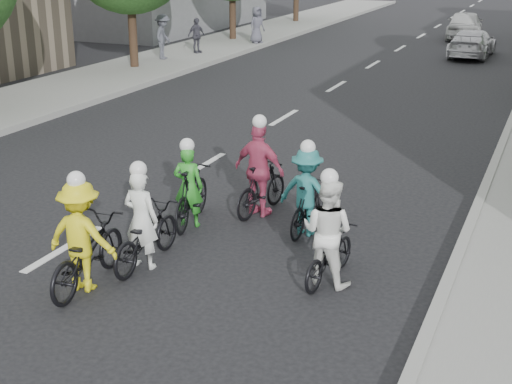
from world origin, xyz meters
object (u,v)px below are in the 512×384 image
Objects in this scene: cyclist_1 at (145,231)px; cyclist_2 at (260,178)px; follow_car_lead at (472,43)px; spectator_1 at (196,35)px; cyclist_3 at (328,242)px; spectator_0 at (163,37)px; follow_car_trail at (465,25)px; spectator_2 at (257,25)px; cyclist_5 at (191,193)px; cyclist_4 at (307,198)px; cyclist_0 at (84,245)px.

cyclist_2 is at bearing -105.83° from cyclist_1.
cyclist_1 reaches higher than follow_car_lead.
spectator_1 is at bearing 24.08° from follow_car_lead.
spectator_0 is at bearing -45.65° from cyclist_3.
follow_car_lead is 2.74× the size of spectator_1.
spectator_2 is at bearing 31.35° from follow_car_trail.
cyclist_1 is 1.05× the size of spectator_2.
cyclist_3 is 0.97× the size of cyclist_5.
cyclist_2 reaches higher than spectator_2.
spectator_1 is (-11.08, 16.87, 0.25)m from cyclist_4.
follow_car_lead is 2.25× the size of spectator_0.
cyclist_2 is 1.04× the size of cyclist_5.
follow_car_lead is 11.94m from spectator_1.
cyclist_3 is 1.05× the size of cyclist_4.
spectator_2 is (-7.90, 21.24, 0.41)m from cyclist_5.
cyclist_3 reaches higher than spectator_1.
follow_car_trail is 2.83× the size of spectator_1.
cyclist_0 reaches higher than cyclist_4.
spectator_1 is at bearing -49.79° from cyclist_3.
cyclist_2 is at bearing -22.36° from cyclist_4.
cyclist_3 reaches higher than cyclist_4.
cyclist_3 reaches higher than cyclist_5.
cyclist_4 is at bearing -53.92° from cyclist_3.
follow_car_trail is at bearing -91.01° from cyclist_1.
spectator_2 is (-10.84, 22.46, 0.36)m from cyclist_3.
cyclist_1 is at bearing 87.17° from follow_car_lead.
spectator_0 is at bearing 44.96° from follow_car_trail.
cyclist_4 is 0.93× the size of spectator_0.
cyclist_1 is 2.84m from cyclist_3.
cyclist_1 is (0.39, 0.99, -0.10)m from cyclist_0.
spectator_2 is at bearing 5.15° from follow_car_lead.
cyclist_5 is at bearing -84.77° from cyclist_1.
cyclist_2 reaches higher than follow_car_lead.
spectator_0 is (-9.66, 17.04, 0.50)m from cyclist_1.
cyclist_1 reaches higher than cyclist_5.
follow_car_lead is at bearing 95.41° from follow_car_trail.
cyclist_4 reaches higher than follow_car_trail.
cyclist_3 is at bearing -158.56° from cyclist_0.
follow_car_trail reaches higher than follow_car_lead.
cyclist_5 is 27.81m from follow_car_trail.
cyclist_1 is 23.72m from follow_car_lead.
follow_car_trail is (-1.15, 5.93, 0.13)m from follow_car_lead.
cyclist_4 is 23.07m from spectator_2.
follow_car_trail is at bearing -78.55° from cyclist_3.
cyclist_4 is at bearing -130.14° from cyclist_1.
spectator_2 is at bearing -80.10° from cyclist_5.
cyclist_1 reaches higher than spectator_1.
spectator_0 is at bearing 31.49° from follow_car_lead.
spectator_1 is (-9.05, 17.29, 0.31)m from cyclist_5.
cyclist_2 reaches higher than cyclist_0.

